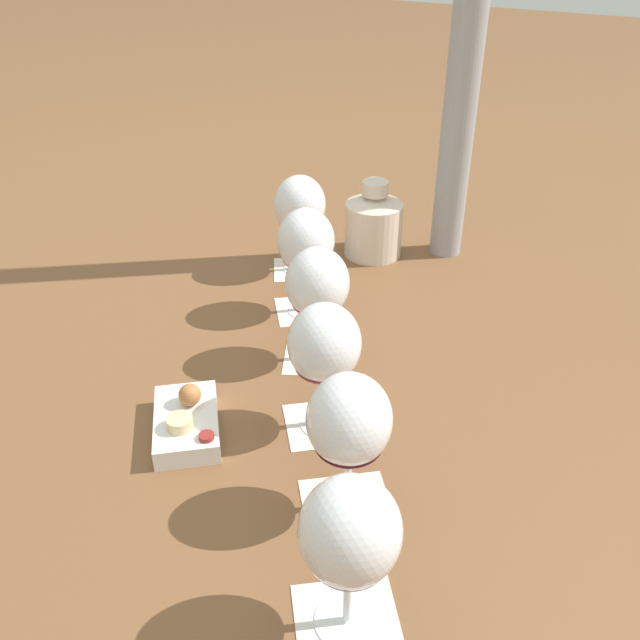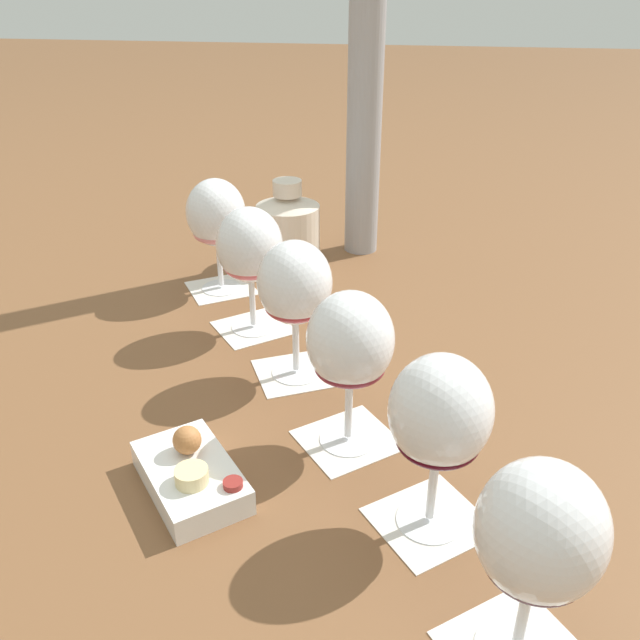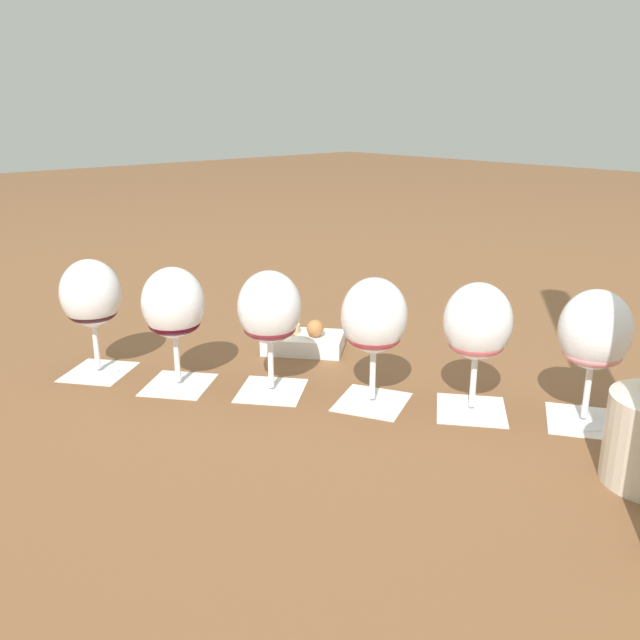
{
  "view_description": "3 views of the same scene",
  "coord_description": "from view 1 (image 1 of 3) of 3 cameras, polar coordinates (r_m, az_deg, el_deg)",
  "views": [
    {
      "loc": [
        0.7,
        0.38,
        0.63
      ],
      "look_at": [
        0.0,
        -0.0,
        0.12
      ],
      "focal_mm": 38.0,
      "sensor_mm": 36.0,
      "label": 1
    },
    {
      "loc": [
        0.7,
        0.1,
        0.5
      ],
      "look_at": [
        0.0,
        -0.0,
        0.12
      ],
      "focal_mm": 38.0,
      "sensor_mm": 36.0,
      "label": 2
    },
    {
      "loc": [
        -0.7,
        0.63,
        0.42
      ],
      "look_at": [
        0.0,
        -0.0,
        0.12
      ],
      "focal_mm": 38.0,
      "sensor_mm": 36.0,
      "label": 3
    }
  ],
  "objects": [
    {
      "name": "ceramic_vase",
      "position": [
        1.37,
        4.53,
        8.12
      ],
      "size": [
        0.11,
        0.11,
        0.15
      ],
      "color": "beige",
      "rests_on": "ground_plane"
    },
    {
      "name": "snack_dish",
      "position": [
        0.95,
        -11.16,
        -8.36
      ],
      "size": [
        0.16,
        0.15,
        0.06
      ],
      "color": "white",
      "rests_on": "ground_plane"
    },
    {
      "name": "wine_glass_1",
      "position": [
        1.14,
        -1.2,
        6.33
      ],
      "size": [
        0.1,
        0.1,
        0.19
      ],
      "color": "white",
      "rests_on": "tasting_card_1"
    },
    {
      "name": "tasting_card_4",
      "position": [
        0.85,
        2.25,
        -15.3
      ],
      "size": [
        0.14,
        0.14,
        0.0
      ],
      "color": "silver",
      "rests_on": "ground_plane"
    },
    {
      "name": "wine_glass_2",
      "position": [
        1.01,
        -0.22,
        2.74
      ],
      "size": [
        0.1,
        0.1,
        0.19
      ],
      "color": "white",
      "rests_on": "tasting_card_2"
    },
    {
      "name": "tasting_card_0",
      "position": [
        1.33,
        -1.62,
        4.33
      ],
      "size": [
        0.14,
        0.14,
        0.0
      ],
      "color": "silver",
      "rests_on": "ground_plane"
    },
    {
      "name": "tasting_card_2",
      "position": [
        1.08,
        -0.21,
        -3.14
      ],
      "size": [
        0.13,
        0.14,
        0.0
      ],
      "color": "silver",
      "rests_on": "ground_plane"
    },
    {
      "name": "tasting_card_5",
      "position": [
        0.75,
        2.28,
        -24.0
      ],
      "size": [
        0.14,
        0.14,
        0.0
      ],
      "color": "silver",
      "rests_on": "ground_plane"
    },
    {
      "name": "wine_glass_5",
      "position": [
        0.65,
        2.53,
        -17.79
      ],
      "size": [
        0.1,
        0.1,
        0.19
      ],
      "color": "white",
      "rests_on": "tasting_card_5"
    },
    {
      "name": "wine_glass_4",
      "position": [
        0.76,
        2.45,
        -8.82
      ],
      "size": [
        0.1,
        0.1,
        0.19
      ],
      "color": "white",
      "rests_on": "tasting_card_4"
    },
    {
      "name": "tasting_card_1",
      "position": [
        1.2,
        -1.13,
        0.87
      ],
      "size": [
        0.14,
        0.14,
        0.0
      ],
      "color": "silver",
      "rests_on": "ground_plane"
    },
    {
      "name": "wine_glass_3",
      "position": [
        0.87,
        0.37,
        -2.41
      ],
      "size": [
        0.1,
        0.1,
        0.19
      ],
      "color": "white",
      "rests_on": "tasting_card_3"
    },
    {
      "name": "ground_plane",
      "position": [
        1.01,
        0.15,
        -5.89
      ],
      "size": [
        8.0,
        8.0,
        0.0
      ],
      "primitive_type": "plane",
      "color": "brown"
    },
    {
      "name": "tasting_card_3",
      "position": [
        0.95,
        0.34,
        -8.7
      ],
      "size": [
        0.14,
        0.14,
        0.0
      ],
      "color": "silver",
      "rests_on": "ground_plane"
    },
    {
      "name": "wine_glass_0",
      "position": [
        1.28,
        -1.7,
        9.37
      ],
      "size": [
        0.1,
        0.1,
        0.19
      ],
      "color": "white",
      "rests_on": "tasting_card_0"
    }
  ]
}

